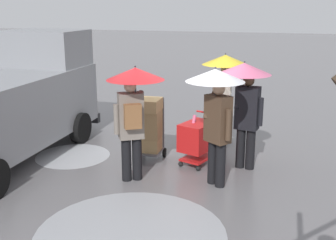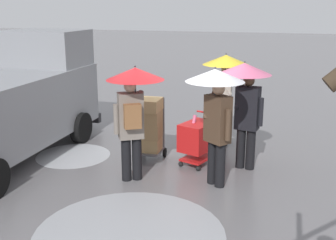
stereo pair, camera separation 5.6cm
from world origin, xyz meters
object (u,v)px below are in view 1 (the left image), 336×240
Objects in this scene: shopping_cart_vendor at (198,138)px; hand_dolly_boxes at (150,125)px; cargo_van_parked_right at (6,104)px; pedestrian_white_side at (216,99)px; pedestrian_pink_side at (133,98)px; pedestrian_black_side at (246,91)px; pedestrian_far_side at (225,78)px.

hand_dolly_boxes reaches higher than shopping_cart_vendor.
cargo_van_parked_right reaches higher than pedestrian_white_side.
cargo_van_parked_right is at bearing -6.74° from pedestrian_pink_side.
shopping_cart_vendor is at bearing 5.83° from pedestrian_black_side.
pedestrian_pink_side reaches higher than shopping_cart_vendor.
shopping_cart_vendor is at bearing -59.35° from pedestrian_white_side.
shopping_cart_vendor is 0.49× the size of pedestrian_far_side.
pedestrian_far_side is (-1.27, -1.49, 0.81)m from hand_dolly_boxes.
pedestrian_black_side reaches higher than hand_dolly_boxes.
hand_dolly_boxes is at bearing -167.24° from cargo_van_parked_right.
cargo_van_parked_right reaches higher than shopping_cart_vendor.
cargo_van_parked_right is at bearing 10.06° from pedestrian_black_side.
hand_dolly_boxes is at bearing -27.26° from pedestrian_white_side.
cargo_van_parked_right is 3.05m from hand_dolly_boxes.
cargo_van_parked_right is 2.51× the size of pedestrian_black_side.
pedestrian_pink_side is 1.00× the size of pedestrian_black_side.
pedestrian_white_side is 2.28m from pedestrian_far_side.
pedestrian_white_side reaches higher than hand_dolly_boxes.
pedestrian_pink_side is at bearing 64.14° from pedestrian_far_side.
hand_dolly_boxes is at bearing 49.52° from pedestrian_far_side.
hand_dolly_boxes is 2.12m from pedestrian_far_side.
pedestrian_black_side is at bearing -146.60° from pedestrian_pink_side.
cargo_van_parked_right is 4.76m from pedestrian_far_side.
hand_dolly_boxes is at bearing 5.74° from shopping_cart_vendor.
pedestrian_far_side is (-0.29, -1.39, 1.02)m from shopping_cart_vendor.
pedestrian_far_side is at bearing -64.42° from pedestrian_black_side.
shopping_cart_vendor is at bearing -168.97° from cargo_van_parked_right.
cargo_van_parked_right reaches higher than pedestrian_pink_side.
pedestrian_pink_side is 2.21m from pedestrian_black_side.
hand_dolly_boxes is at bearing -86.95° from pedestrian_pink_side.
shopping_cart_vendor is at bearing -129.73° from pedestrian_pink_side.
pedestrian_far_side reaches higher than shopping_cart_vendor.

